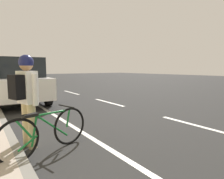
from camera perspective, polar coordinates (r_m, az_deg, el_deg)
ground at (r=14.37m, az=-26.53°, el=-0.33°), size 74.49×74.49×0.00m
lane_stripe_centre at (r=16.08m, az=-18.02°, el=0.70°), size 0.14×44.20×0.01m
lane_stripe_bike_edge at (r=14.34m, az=-27.13°, el=-0.36°), size 0.12×46.56×0.01m
parked_pickup_white_mid at (r=9.47m, az=-26.26°, el=2.00°), size 2.27×5.41×1.95m
bicycle_at_curb at (r=3.66m, az=-19.15°, el=-11.89°), size 1.73×0.61×0.80m
cyclist_with_backpack at (r=3.89m, az=-24.48°, el=-0.58°), size 0.49×0.59×1.77m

